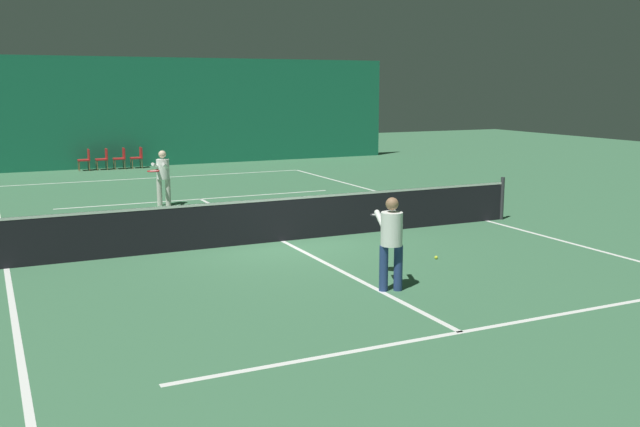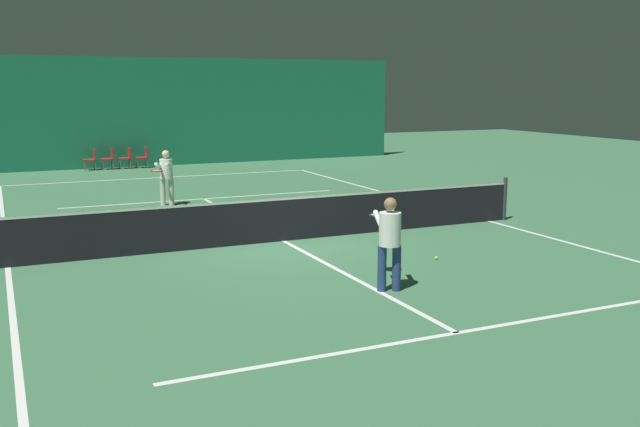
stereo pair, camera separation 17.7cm
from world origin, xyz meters
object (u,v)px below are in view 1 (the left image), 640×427
object	(u,v)px
player_far	(163,174)
tennis_ball	(436,257)
courtside_chair_0	(86,158)
courtside_chair_2	(121,157)
tennis_net	(282,218)
player_near	(391,236)
courtside_chair_1	(103,158)
courtside_chair_3	(138,156)

from	to	relation	value
player_far	tennis_ball	distance (m)	9.11
courtside_chair_0	courtside_chair_2	size ratio (longest dim) A/B	1.00
player_far	tennis_ball	size ratio (longest dim) A/B	23.50
tennis_net	courtside_chair_2	size ratio (longest dim) A/B	14.29
player_near	courtside_chair_1	size ratio (longest dim) A/B	1.85
tennis_net	courtside_chair_0	bearing A→B (deg)	97.78
player_near	player_far	distance (m)	9.96
player_far	courtside_chair_0	size ratio (longest dim) A/B	1.85
courtside_chair_0	courtside_chair_3	distance (m)	2.05
courtside_chair_2	tennis_ball	world-z (taller)	courtside_chair_2
tennis_net	courtside_chair_2	xyz separation A→B (m)	(-0.73, 15.33, -0.03)
courtside_chair_0	courtside_chair_3	size ratio (longest dim) A/B	1.00
player_near	player_far	xyz separation A→B (m)	(-1.46, 9.85, -0.00)
courtside_chair_0	tennis_ball	world-z (taller)	courtside_chair_0
courtside_chair_2	courtside_chair_3	world-z (taller)	same
player_near	courtside_chair_3	bearing A→B (deg)	18.64
player_near	courtside_chair_3	world-z (taller)	player_near
player_far	tennis_net	bearing A→B (deg)	40.45
courtside_chair_1	courtside_chair_2	distance (m)	0.68
courtside_chair_1	tennis_ball	world-z (taller)	courtside_chair_1
courtside_chair_2	player_near	bearing A→B (deg)	2.68
courtside_chair_1	tennis_ball	bearing A→B (deg)	10.92
tennis_net	player_far	bearing A→B (deg)	102.68
player_near	courtside_chair_1	distance (m)	19.61
courtside_chair_1	courtside_chair_3	size ratio (longest dim) A/B	1.00
tennis_net	courtside_chair_2	bearing A→B (deg)	92.72
player_near	courtside_chair_1	xyz separation A→B (m)	(-1.60, 19.54, -0.42)
player_far	courtside_chair_3	xyz separation A→B (m)	(1.22, 9.69, -0.42)
tennis_ball	player_far	bearing A→B (deg)	111.70
courtside_chair_3	courtside_chair_2	bearing A→B (deg)	-90.00
tennis_ball	player_near	bearing A→B (deg)	-142.99
courtside_chair_2	tennis_ball	distance (m)	18.33
player_near	courtside_chair_0	bearing A→B (deg)	24.61
courtside_chair_2	tennis_ball	size ratio (longest dim) A/B	12.73
player_far	courtside_chair_0	world-z (taller)	player_far
player_far	tennis_ball	bearing A→B (deg)	49.48
player_near	tennis_ball	xyz separation A→B (m)	(1.90, 1.43, -0.87)
tennis_net	courtside_chair_1	world-z (taller)	tennis_net
courtside_chair_3	tennis_ball	world-z (taller)	courtside_chair_3
courtside_chair_2	courtside_chair_3	bearing A→B (deg)	90.00
player_near	courtside_chair_0	distance (m)	19.68
courtside_chair_3	tennis_ball	bearing A→B (deg)	6.70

